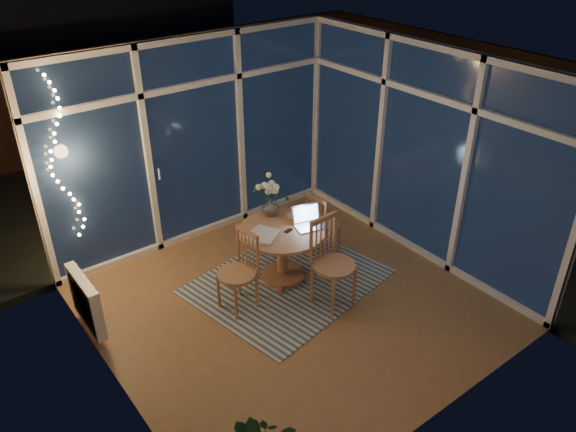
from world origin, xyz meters
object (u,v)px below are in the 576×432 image
Objects in this scene: flower_vase at (270,207)px; chair_left at (237,272)px; chair_front at (334,264)px; dining_table at (282,254)px; chair_right at (324,224)px; laptop at (310,217)px.

chair_left is at bearing -148.64° from flower_vase.
dining_table is at bearing 100.19° from chair_front.
chair_left is at bearing 90.67° from chair_right.
chair_right is 2.61× the size of laptop.
laptop is at bearing 81.68° from chair_left.
laptop is at bearing -68.42° from flower_vase.
chair_left is 1.46m from chair_right.
laptop reaches higher than flower_vase.
chair_right is 0.62m from laptop.
flower_vase reaches higher than chair_right.
chair_left reaches higher than dining_table.
chair_left is 1.06m from chair_front.
flower_vase is (-0.08, 1.06, 0.26)m from chair_front.
chair_left is (-0.72, -0.14, 0.13)m from dining_table.
laptop is at bearing -27.75° from dining_table.
chair_front reaches higher than chair_right.
chair_right is at bearing 52.82° from chair_front.
flower_vase is (-0.64, 0.24, 0.34)m from chair_right.
laptop reaches higher than chair_right.
chair_left is 0.99m from flower_vase.
laptop is (0.12, 0.56, 0.28)m from chair_front.
dining_table is 0.57m from flower_vase.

